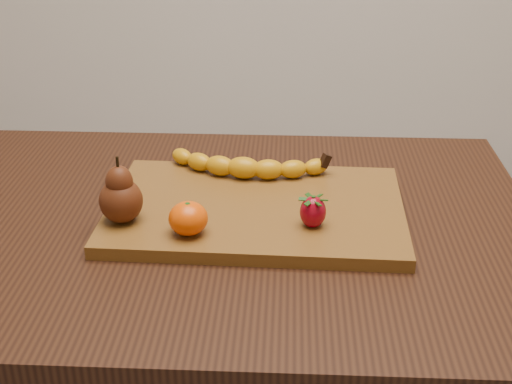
{
  "coord_description": "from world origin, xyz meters",
  "views": [
    {
      "loc": [
        0.11,
        -0.96,
        1.28
      ],
      "look_at": [
        0.07,
        0.01,
        0.8
      ],
      "focal_mm": 50.0,
      "sensor_mm": 36.0,
      "label": 1
    }
  ],
  "objects_px": {
    "table": "(214,272)",
    "mandarin": "(188,218)",
    "pear": "(120,190)",
    "cutting_board": "(256,209)"
  },
  "relations": [
    {
      "from": "pear",
      "to": "mandarin",
      "type": "height_order",
      "value": "pear"
    },
    {
      "from": "cutting_board",
      "to": "mandarin",
      "type": "relative_size",
      "value": 8.04
    },
    {
      "from": "table",
      "to": "pear",
      "type": "relative_size",
      "value": 10.08
    },
    {
      "from": "pear",
      "to": "mandarin",
      "type": "relative_size",
      "value": 1.77
    },
    {
      "from": "cutting_board",
      "to": "pear",
      "type": "height_order",
      "value": "pear"
    },
    {
      "from": "table",
      "to": "mandarin",
      "type": "distance_m",
      "value": 0.17
    },
    {
      "from": "cutting_board",
      "to": "table",
      "type": "bearing_deg",
      "value": -166.95
    },
    {
      "from": "pear",
      "to": "mandarin",
      "type": "bearing_deg",
      "value": -18.51
    },
    {
      "from": "pear",
      "to": "cutting_board",
      "type": "bearing_deg",
      "value": 17.74
    },
    {
      "from": "table",
      "to": "pear",
      "type": "xyz_separation_m",
      "value": [
        -0.13,
        -0.05,
        0.17
      ]
    }
  ]
}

